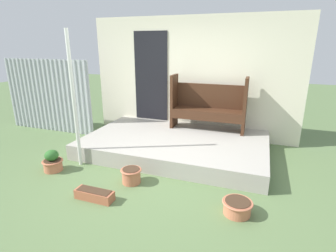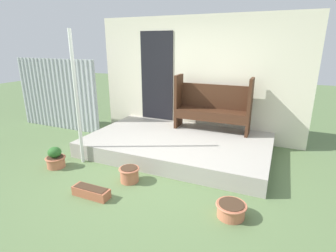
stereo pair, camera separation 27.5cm
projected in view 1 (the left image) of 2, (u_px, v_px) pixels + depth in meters
The scene contains 10 objects.
ground_plane at pixel (156, 176), 4.21m from camera, with size 24.00×24.00×0.00m, color #5B7547.
porch_slab at pixel (175, 144), 5.12m from camera, with size 3.44×2.12×0.29m.
house_wall at pixel (189, 78), 5.76m from camera, with size 4.64×0.08×2.60m.
fence_corrugated at pixel (48, 96), 6.18m from camera, with size 2.38×0.05×1.70m.
support_post at pixel (74, 101), 4.27m from camera, with size 0.06×0.06×2.26m.
bench at pixel (208, 104), 5.44m from camera, with size 1.54×0.42×1.12m.
flower_pot_left at pixel (53, 162), 4.34m from camera, with size 0.34×0.34×0.36m.
flower_pot_middle at pixel (131, 175), 3.97m from camera, with size 0.32×0.32×0.23m.
flower_pot_right at pixel (237, 207), 3.24m from camera, with size 0.38×0.38×0.18m.
planter_box_rect at pixel (94, 195), 3.56m from camera, with size 0.54×0.18×0.14m.
Camera 1 is at (1.47, -3.48, 2.03)m, focal length 28.00 mm.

